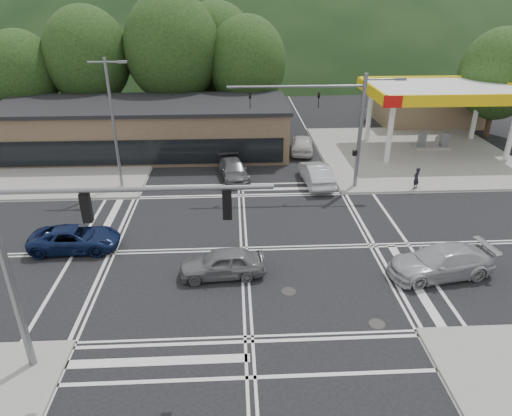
{
  "coord_description": "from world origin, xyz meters",
  "views": [
    {
      "loc": [
        -0.46,
        -21.58,
        12.92
      ],
      "look_at": [
        0.78,
        2.26,
        1.4
      ],
      "focal_mm": 32.0,
      "sensor_mm": 36.0,
      "label": 1
    }
  ],
  "objects_px": {
    "car_queue_b": "(302,144)",
    "car_northbound": "(233,170)",
    "car_grey_center": "(222,263)",
    "car_queue_a": "(316,174)",
    "car_blue_west": "(75,238)",
    "pedestrian": "(416,178)",
    "car_silver_east": "(441,262)"
  },
  "relations": [
    {
      "from": "car_queue_a",
      "to": "car_queue_b",
      "type": "height_order",
      "value": "car_queue_a"
    },
    {
      "from": "car_silver_east",
      "to": "car_blue_west",
      "type": "bearing_deg",
      "value": -109.45
    },
    {
      "from": "car_northbound",
      "to": "car_silver_east",
      "type": "bearing_deg",
      "value": -62.85
    },
    {
      "from": "car_grey_center",
      "to": "pedestrian",
      "type": "xyz_separation_m",
      "value": [
        13.46,
        9.98,
        0.21
      ]
    },
    {
      "from": "car_blue_west",
      "to": "car_queue_b",
      "type": "relative_size",
      "value": 1.03
    },
    {
      "from": "car_grey_center",
      "to": "pedestrian",
      "type": "height_order",
      "value": "pedestrian"
    },
    {
      "from": "car_northbound",
      "to": "pedestrian",
      "type": "distance_m",
      "value": 13.16
    },
    {
      "from": "car_queue_a",
      "to": "pedestrian",
      "type": "height_order",
      "value": "pedestrian"
    },
    {
      "from": "car_northbound",
      "to": "pedestrian",
      "type": "bearing_deg",
      "value": -22.77
    },
    {
      "from": "car_silver_east",
      "to": "car_queue_a",
      "type": "height_order",
      "value": "car_queue_a"
    },
    {
      "from": "car_grey_center",
      "to": "pedestrian",
      "type": "distance_m",
      "value": 16.76
    },
    {
      "from": "car_queue_a",
      "to": "pedestrian",
      "type": "bearing_deg",
      "value": 163.37
    },
    {
      "from": "car_blue_west",
      "to": "car_queue_a",
      "type": "distance_m",
      "value": 16.96
    },
    {
      "from": "car_queue_a",
      "to": "car_grey_center",
      "type": "bearing_deg",
      "value": 55.74
    },
    {
      "from": "car_queue_b",
      "to": "car_northbound",
      "type": "bearing_deg",
      "value": 51.76
    },
    {
      "from": "car_queue_a",
      "to": "car_blue_west",
      "type": "bearing_deg",
      "value": 25.84
    },
    {
      "from": "car_silver_east",
      "to": "pedestrian",
      "type": "relative_size",
      "value": 3.38
    },
    {
      "from": "car_northbound",
      "to": "car_queue_b",
      "type": "bearing_deg",
      "value": 33.52
    },
    {
      "from": "car_blue_west",
      "to": "car_queue_b",
      "type": "bearing_deg",
      "value": -44.31
    },
    {
      "from": "car_silver_east",
      "to": "pedestrian",
      "type": "xyz_separation_m",
      "value": [
        2.69,
        10.5,
        0.17
      ]
    },
    {
      "from": "car_northbound",
      "to": "pedestrian",
      "type": "height_order",
      "value": "pedestrian"
    },
    {
      "from": "car_grey_center",
      "to": "car_queue_a",
      "type": "bearing_deg",
      "value": 146.35
    },
    {
      "from": "car_queue_b",
      "to": "car_silver_east",
      "type": "bearing_deg",
      "value": 110.55
    },
    {
      "from": "car_northbound",
      "to": "pedestrian",
      "type": "relative_size",
      "value": 2.97
    },
    {
      "from": "car_grey_center",
      "to": "car_silver_east",
      "type": "relative_size",
      "value": 0.8
    },
    {
      "from": "car_blue_west",
      "to": "pedestrian",
      "type": "height_order",
      "value": "pedestrian"
    },
    {
      "from": "car_grey_center",
      "to": "car_silver_east",
      "type": "height_order",
      "value": "car_silver_east"
    },
    {
      "from": "car_silver_east",
      "to": "car_queue_a",
      "type": "relative_size",
      "value": 1.09
    },
    {
      "from": "car_grey_center",
      "to": "car_queue_a",
      "type": "height_order",
      "value": "car_queue_a"
    },
    {
      "from": "pedestrian",
      "to": "car_blue_west",
      "type": "bearing_deg",
      "value": -20.55
    },
    {
      "from": "car_queue_b",
      "to": "car_northbound",
      "type": "xyz_separation_m",
      "value": [
        -6.0,
        -5.68,
        -0.11
      ]
    },
    {
      "from": "car_queue_b",
      "to": "pedestrian",
      "type": "distance_m",
      "value": 10.99
    }
  ]
}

